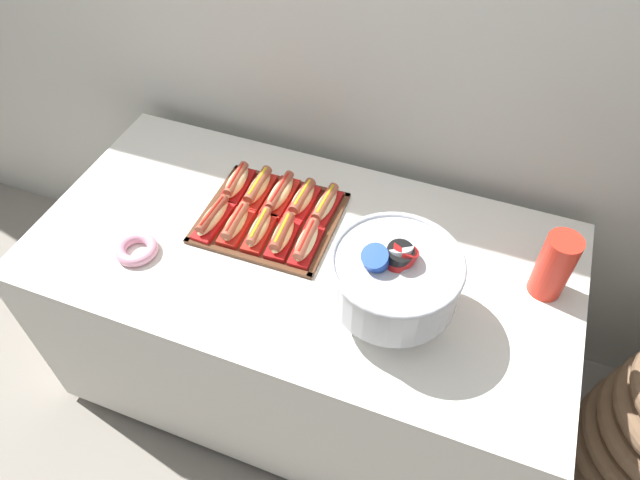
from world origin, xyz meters
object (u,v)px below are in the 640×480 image
hot_dog_0 (213,218)px  cup_stack (554,266)px  buffet_table (304,317)px  hot_dog_1 (236,224)px  hot_dog_4 (306,243)px  hot_dog_8 (302,199)px  serving_tray (270,218)px  hot_dog_2 (259,230)px  punch_bowl (394,277)px  hot_dog_6 (258,188)px  donut (136,249)px  hot_dog_9 (325,205)px  hot_dog_7 (280,194)px  hot_dog_5 (237,183)px  hot_dog_3 (282,236)px

hot_dog_0 → cup_stack: (0.97, 0.11, 0.07)m
buffet_table → hot_dog_1: size_ratio=10.40×
hot_dog_4 → hot_dog_8: size_ratio=1.02×
serving_tray → hot_dog_2: size_ratio=2.52×
hot_dog_0 → hot_dog_4: hot_dog_4 is taller
hot_dog_1 → hot_dog_2: same height
hot_dog_1 → punch_bowl: (0.51, -0.12, 0.12)m
punch_bowl → serving_tray: bearing=154.8°
hot_dog_4 → hot_dog_6: bearing=144.6°
hot_dog_2 → donut: hot_dog_2 is taller
buffet_table → hot_dog_9: (0.01, 0.16, 0.39)m
hot_dog_0 → hot_dog_9: 0.34m
hot_dog_1 → hot_dog_2: bearing=0.9°
hot_dog_7 → hot_dog_9: (0.15, 0.00, 0.00)m
hot_dog_5 → hot_dog_6: (0.07, 0.00, 0.00)m
serving_tray → hot_dog_6: (-0.08, 0.08, 0.03)m
serving_tray → punch_bowl: 0.51m
serving_tray → hot_dog_2: bearing=-89.1°
hot_dog_2 → punch_bowl: punch_bowl is taller
buffet_table → hot_dog_2: size_ratio=9.88×
hot_dog_7 → hot_dog_5: bearing=-179.1°
donut → hot_dog_8: bearing=42.3°
hot_dog_1 → hot_dog_3: 0.15m
hot_dog_1 → hot_dog_3: hot_dog_3 is taller
hot_dog_0 → donut: 0.24m
hot_dog_0 → hot_dog_3: size_ratio=1.11×
punch_bowl → hot_dog_1: bearing=166.6°
hot_dog_8 → donut: (-0.38, -0.35, -0.02)m
hot_dog_1 → buffet_table: bearing=1.4°
hot_dog_0 → serving_tray: bearing=29.7°
punch_bowl → cup_stack: (0.38, 0.23, -0.06)m
hot_dog_4 → hot_dog_6: (-0.23, 0.16, 0.00)m
hot_dog_3 → hot_dog_4: size_ratio=0.98×
hot_dog_1 → hot_dog_9: size_ratio=0.92×
hot_dog_6 → hot_dog_7: bearing=0.9°
buffet_table → hot_dog_7: bearing=130.3°
punch_bowl → donut: punch_bowl is taller
hot_dog_2 → hot_dog_8: size_ratio=1.01×
hot_dog_0 → cup_stack: 0.98m
hot_dog_1 → hot_dog_8: (0.15, 0.17, 0.00)m
hot_dog_1 → hot_dog_7: size_ratio=0.86×
serving_tray → punch_bowl: punch_bowl is taller
buffet_table → hot_dog_6: (-0.21, 0.16, 0.39)m
hot_dog_0 → punch_bowl: punch_bowl is taller
serving_tray → donut: (-0.31, -0.26, 0.01)m
hot_dog_6 → hot_dog_5: bearing=-179.1°
hot_dog_3 → hot_dog_1: bearing=-179.1°
hot_dog_8 → punch_bowl: size_ratio=0.49×
hot_dog_2 → hot_dog_8: hot_dog_8 is taller
hot_dog_1 → hot_dog_4: (0.22, 0.00, 0.00)m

